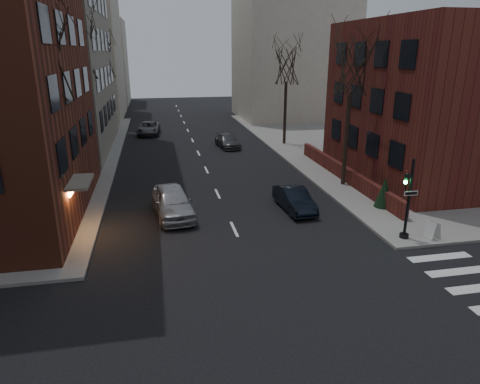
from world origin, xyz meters
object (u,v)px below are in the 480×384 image
object	(u,v)px
tree_left_c	(102,60)
car_lane_gray	(228,141)
car_lane_silver	(173,202)
tree_left_a	(42,61)
parked_sedan	(294,199)
sandwich_board	(433,230)
tree_right_b	(287,66)
traffic_signal	(407,204)
car_lane_far	(149,128)
streetlamp_far	(113,95)
tree_left_b	(80,51)
tree_right_a	(352,66)
evergreen_shrub	(384,192)
streetlamp_near	(88,124)

from	to	relation	value
tree_left_c	car_lane_gray	world-z (taller)	tree_left_c
car_lane_silver	car_lane_gray	xyz separation A→B (m)	(6.11, 17.40, -0.21)
tree_left_a	car_lane_silver	bearing A→B (deg)	5.80
parked_sedan	sandwich_board	distance (m)	7.65
tree_right_b	car_lane_gray	world-z (taller)	tree_right_b
traffic_signal	car_lane_far	size ratio (longest dim) A/B	0.79
streetlamp_far	car_lane_silver	bearing A→B (deg)	-79.36
tree_left_b	car_lane_far	size ratio (longest dim) A/B	2.14
car_lane_silver	car_lane_far	distance (m)	25.77
tree_right_a	car_lane_gray	xyz separation A→B (m)	(-5.74, 13.98, -7.40)
car_lane_gray	sandwich_board	xyz separation A→B (m)	(6.27, -23.31, -0.04)
car_lane_gray	car_lane_far	size ratio (longest dim) A/B	0.86
car_lane_far	sandwich_board	size ratio (longest dim) A/B	5.75
tree_left_b	car_lane_gray	xyz separation A→B (m)	(11.86, 5.98, -8.28)
tree_left_a	streetlamp_far	world-z (taller)	tree_left_a
tree_right_b	parked_sedan	distance (m)	19.72
traffic_signal	evergreen_shrub	world-z (taller)	traffic_signal
car_lane_silver	car_lane_gray	distance (m)	18.44
tree_right_b	sandwich_board	size ratio (longest dim) A/B	10.45
sandwich_board	tree_left_b	bearing A→B (deg)	120.86
traffic_signal	car_lane_gray	bearing A→B (deg)	101.99
tree_right_b	car_lane_far	distance (m)	17.12
car_lane_silver	evergreen_shrub	xyz separation A→B (m)	(12.28, -1.32, 0.21)
tree_left_c	tree_left_a	bearing A→B (deg)	-90.00
tree_left_c	car_lane_silver	distance (m)	27.03
evergreen_shrub	tree_left_a	bearing A→B (deg)	177.65
traffic_signal	evergreen_shrub	distance (m)	4.54
streetlamp_near	car_lane_gray	distance (m)	15.47
car_lane_far	evergreen_shrub	world-z (taller)	evergreen_shrub
tree_left_c	evergreen_shrub	xyz separation A→B (m)	(18.03, -26.74, -6.97)
sandwich_board	evergreen_shrub	xyz separation A→B (m)	(-0.10, 4.59, 0.47)
tree_left_c	sandwich_board	size ratio (longest dim) A/B	11.07
car_lane_gray	sandwich_board	size ratio (longest dim) A/B	4.97
evergreen_shrub	tree_left_c	bearing A→B (deg)	123.99
tree_left_a	parked_sedan	world-z (taller)	tree_left_a
streetlamp_near	streetlamp_far	xyz separation A→B (m)	(0.00, 20.00, 0.00)
evergreen_shrub	car_lane_gray	bearing A→B (deg)	108.24
tree_left_b	car_lane_far	distance (m)	17.05
streetlamp_near	parked_sedan	world-z (taller)	streetlamp_near
evergreen_shrub	tree_right_b	bearing A→B (deg)	91.30
tree_left_a	tree_left_b	world-z (taller)	tree_left_b
traffic_signal	streetlamp_near	size ratio (longest dim) A/B	0.64
tree_left_a	tree_right_b	bearing A→B (deg)	45.64
car_lane_gray	evergreen_shrub	size ratio (longest dim) A/B	2.41
car_lane_silver	sandwich_board	xyz separation A→B (m)	(12.38, -5.92, -0.26)
streetlamp_far	evergreen_shrub	bearing A→B (deg)	-58.77
tree_left_a	tree_left_c	world-z (taller)	tree_left_a
streetlamp_far	parked_sedan	size ratio (longest dim) A/B	1.55
streetlamp_near	car_lane_far	bearing A→B (deg)	78.55
tree_left_a	evergreen_shrub	size ratio (longest dim) A/B	5.66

